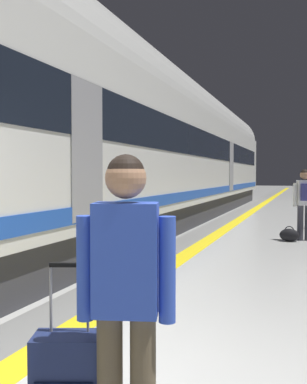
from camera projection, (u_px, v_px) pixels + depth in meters
safety_line_strip at (226, 228)px, 12.30m from camera, size 0.36×80.00×0.01m
tactile_edge_band at (213, 228)px, 12.44m from camera, size 0.75×80.00×0.01m
high_speed_train at (136, 140)px, 11.62m from camera, size 2.94×35.18×4.97m
traveller_foreground at (126, 288)px, 2.22m from camera, size 0.51×0.28×1.67m
passenger_mid at (305, 198)px, 9.98m from camera, size 0.50×0.40×1.69m
duffel_bag_mid at (289, 235)px, 9.88m from camera, size 0.44×0.26×0.36m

